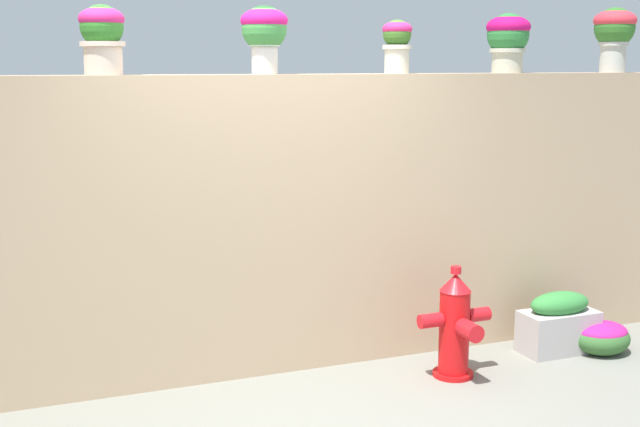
{
  "coord_description": "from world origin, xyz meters",
  "views": [
    {
      "loc": [
        -1.71,
        -4.31,
        2.14
      ],
      "look_at": [
        0.35,
        0.89,
        1.13
      ],
      "focal_mm": 46.77,
      "sensor_mm": 36.0,
      "label": 1
    }
  ],
  "objects_px": {
    "potted_plant_6": "(614,30)",
    "flower_bush_left": "(601,336)",
    "potted_plant_2": "(102,34)",
    "potted_plant_5": "(508,37)",
    "potted_plant_4": "(397,41)",
    "potted_plant_3": "(264,30)",
    "fire_hydrant": "(455,327)",
    "planter_box": "(559,323)"
  },
  "relations": [
    {
      "from": "fire_hydrant",
      "to": "flower_bush_left",
      "type": "height_order",
      "value": "fire_hydrant"
    },
    {
      "from": "potted_plant_2",
      "to": "flower_bush_left",
      "type": "height_order",
      "value": "potted_plant_2"
    },
    {
      "from": "potted_plant_5",
      "to": "flower_bush_left",
      "type": "bearing_deg",
      "value": -54.27
    },
    {
      "from": "potted_plant_3",
      "to": "potted_plant_6",
      "type": "xyz_separation_m",
      "value": [
        2.88,
        -0.03,
        0.04
      ]
    },
    {
      "from": "potted_plant_2",
      "to": "potted_plant_5",
      "type": "height_order",
      "value": "potted_plant_5"
    },
    {
      "from": "potted_plant_3",
      "to": "potted_plant_5",
      "type": "distance_m",
      "value": 1.94
    },
    {
      "from": "potted_plant_5",
      "to": "potted_plant_4",
      "type": "bearing_deg",
      "value": -179.14
    },
    {
      "from": "potted_plant_3",
      "to": "potted_plant_4",
      "type": "distance_m",
      "value": 1.0
    },
    {
      "from": "flower_bush_left",
      "to": "planter_box",
      "type": "xyz_separation_m",
      "value": [
        -0.29,
        0.13,
        0.09
      ]
    },
    {
      "from": "potted_plant_6",
      "to": "planter_box",
      "type": "distance_m",
      "value": 2.35
    },
    {
      "from": "fire_hydrant",
      "to": "flower_bush_left",
      "type": "xyz_separation_m",
      "value": [
        1.28,
        0.02,
        -0.23
      ]
    },
    {
      "from": "potted_plant_3",
      "to": "potted_plant_6",
      "type": "distance_m",
      "value": 2.88
    },
    {
      "from": "potted_plant_4",
      "to": "flower_bush_left",
      "type": "height_order",
      "value": "potted_plant_4"
    },
    {
      "from": "potted_plant_4",
      "to": "fire_hydrant",
      "type": "bearing_deg",
      "value": -77.96
    },
    {
      "from": "potted_plant_6",
      "to": "flower_bush_left",
      "type": "xyz_separation_m",
      "value": [
        -0.47,
        -0.61,
        -2.27
      ]
    },
    {
      "from": "potted_plant_5",
      "to": "fire_hydrant",
      "type": "bearing_deg",
      "value": -139.37
    },
    {
      "from": "potted_plant_4",
      "to": "potted_plant_6",
      "type": "xyz_separation_m",
      "value": [
        1.89,
        -0.04,
        0.1
      ]
    },
    {
      "from": "potted_plant_4",
      "to": "potted_plant_2",
      "type": "bearing_deg",
      "value": -179.12
    },
    {
      "from": "potted_plant_4",
      "to": "potted_plant_5",
      "type": "xyz_separation_m",
      "value": [
        0.94,
        0.01,
        0.04
      ]
    },
    {
      "from": "potted_plant_6",
      "to": "flower_bush_left",
      "type": "distance_m",
      "value": 2.39
    },
    {
      "from": "potted_plant_5",
      "to": "planter_box",
      "type": "xyz_separation_m",
      "value": [
        0.19,
        -0.53,
        -2.12
      ]
    },
    {
      "from": "potted_plant_3",
      "to": "potted_plant_5",
      "type": "height_order",
      "value": "potted_plant_3"
    },
    {
      "from": "potted_plant_5",
      "to": "fire_hydrant",
      "type": "distance_m",
      "value": 2.24
    },
    {
      "from": "potted_plant_4",
      "to": "potted_plant_5",
      "type": "height_order",
      "value": "potted_plant_5"
    },
    {
      "from": "potted_plant_3",
      "to": "potted_plant_4",
      "type": "xyz_separation_m",
      "value": [
        1.0,
        0.01,
        -0.06
      ]
    },
    {
      "from": "potted_plant_5",
      "to": "flower_bush_left",
      "type": "height_order",
      "value": "potted_plant_5"
    },
    {
      "from": "potted_plant_6",
      "to": "fire_hydrant",
      "type": "bearing_deg",
      "value": -160.26
    },
    {
      "from": "potted_plant_3",
      "to": "potted_plant_4",
      "type": "height_order",
      "value": "potted_plant_3"
    },
    {
      "from": "potted_plant_4",
      "to": "planter_box",
      "type": "height_order",
      "value": "potted_plant_4"
    },
    {
      "from": "potted_plant_2",
      "to": "potted_plant_4",
      "type": "distance_m",
      "value": 2.06
    },
    {
      "from": "potted_plant_6",
      "to": "fire_hydrant",
      "type": "xyz_separation_m",
      "value": [
        -1.75,
        -0.63,
        -2.04
      ]
    },
    {
      "from": "potted_plant_5",
      "to": "planter_box",
      "type": "height_order",
      "value": "potted_plant_5"
    },
    {
      "from": "potted_plant_2",
      "to": "flower_bush_left",
      "type": "xyz_separation_m",
      "value": [
        3.48,
        -0.62,
        -2.19
      ]
    },
    {
      "from": "potted_plant_2",
      "to": "potted_plant_4",
      "type": "xyz_separation_m",
      "value": [
        2.06,
        0.03,
        -0.03
      ]
    },
    {
      "from": "potted_plant_6",
      "to": "planter_box",
      "type": "bearing_deg",
      "value": -148.01
    },
    {
      "from": "potted_plant_3",
      "to": "potted_plant_5",
      "type": "xyz_separation_m",
      "value": [
        1.94,
        0.02,
        -0.02
      ]
    },
    {
      "from": "fire_hydrant",
      "to": "planter_box",
      "type": "xyz_separation_m",
      "value": [
        0.98,
        0.15,
        -0.14
      ]
    },
    {
      "from": "potted_plant_3",
      "to": "potted_plant_6",
      "type": "relative_size",
      "value": 0.89
    },
    {
      "from": "potted_plant_5",
      "to": "flower_bush_left",
      "type": "distance_m",
      "value": 2.35
    },
    {
      "from": "potted_plant_2",
      "to": "potted_plant_5",
      "type": "bearing_deg",
      "value": 0.87
    },
    {
      "from": "potted_plant_2",
      "to": "planter_box",
      "type": "relative_size",
      "value": 0.75
    },
    {
      "from": "potted_plant_4",
      "to": "potted_plant_6",
      "type": "distance_m",
      "value": 1.89
    }
  ]
}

